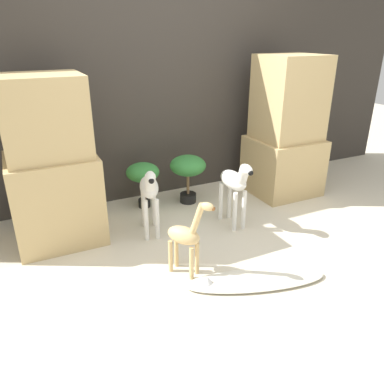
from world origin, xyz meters
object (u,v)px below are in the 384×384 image
(zebra_left, at_px, (149,190))
(potted_palm_back, at_px, (143,174))
(giraffe_figurine, at_px, (186,236))
(potted_palm_front, at_px, (188,169))
(zebra_right, at_px, (235,183))
(surfboard, at_px, (254,280))

(zebra_left, xyz_separation_m, potted_palm_back, (0.13, 0.56, -0.06))
(giraffe_figurine, relative_size, potted_palm_front, 1.22)
(giraffe_figurine, xyz_separation_m, potted_palm_back, (0.10, 1.24, 0.04))
(potted_palm_back, bearing_deg, potted_palm_front, -10.61)
(giraffe_figurine, bearing_deg, zebra_right, 34.87)
(zebra_right, relative_size, zebra_left, 1.00)
(zebra_right, bearing_deg, giraffe_figurine, -145.13)
(zebra_right, relative_size, potted_palm_back, 1.38)
(zebra_left, height_order, giraffe_figurine, zebra_left)
(zebra_left, height_order, potted_palm_front, zebra_left)
(zebra_left, distance_m, giraffe_figurine, 0.69)
(potted_palm_back, bearing_deg, surfboard, -79.33)
(zebra_right, bearing_deg, potted_palm_back, 129.77)
(giraffe_figurine, distance_m, potted_palm_back, 1.25)
(potted_palm_back, bearing_deg, zebra_right, -50.23)
(zebra_right, height_order, potted_palm_front, zebra_right)
(surfboard, bearing_deg, zebra_right, 68.52)
(zebra_right, xyz_separation_m, potted_palm_front, (-0.16, 0.66, -0.04))
(potted_palm_front, bearing_deg, surfboard, -96.40)
(giraffe_figurine, height_order, surfboard, giraffe_figurine)
(zebra_right, xyz_separation_m, zebra_left, (-0.75, 0.18, 0.00))
(zebra_left, distance_m, surfboard, 1.16)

